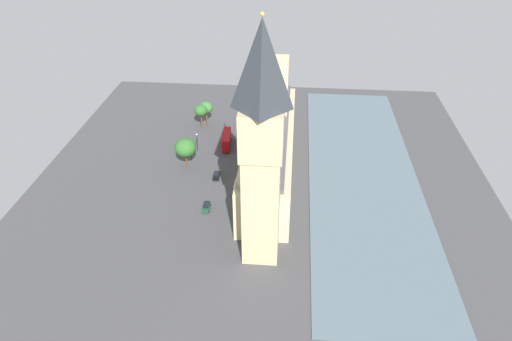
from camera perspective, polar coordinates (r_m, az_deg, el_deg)
name	(u,v)px	position (r m, az deg, el deg)	size (l,w,h in m)	color
ground_plane	(263,171)	(145.25, 0.84, -0.04)	(135.90, 135.90, 0.00)	#424244
river_thames	(363,175)	(146.61, 12.86, -0.56)	(32.59, 122.31, 0.25)	slate
parliament_building	(270,143)	(142.23, 1.72, 3.38)	(13.97, 65.90, 31.71)	#CCBA8E
clock_tower	(261,147)	(98.13, 0.66, 2.87)	(9.36, 9.36, 57.42)	tan
double_decker_bus_kerbside	(227,139)	(157.47, -3.60, 3.81)	(3.44, 10.68, 4.75)	#B20C0F
car_black_midblock	(217,175)	(142.01, -4.84, -0.58)	(1.99, 4.45, 1.74)	black
car_dark_green_by_river_gate	(206,206)	(129.42, -6.07, -4.37)	(2.01, 4.72, 1.74)	#19472D
pedestrian_corner	(249,128)	(168.68, -0.82, 5.21)	(0.67, 0.65, 1.61)	maroon
plane_tree_leading	(206,108)	(170.46, -6.10, 7.62)	(4.92, 4.92, 9.00)	brown
plane_tree_trailing	(201,111)	(168.09, -6.73, 7.26)	(4.60, 4.60, 9.02)	brown
plane_tree_far_end	(185,148)	(144.07, -8.59, 2.78)	(6.65, 6.65, 10.40)	brown
street_lamp_under_trees	(191,148)	(149.29, -7.98, 2.70)	(0.56, 0.56, 6.78)	black
street_lamp_near_tower	(197,139)	(155.08, -7.20, 3.85)	(0.56, 0.56, 6.29)	black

